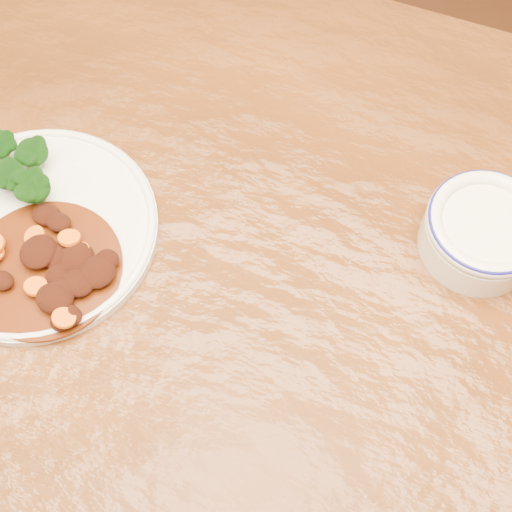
% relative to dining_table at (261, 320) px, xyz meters
% --- Properties ---
extents(ground, '(4.00, 4.00, 0.00)m').
position_rel_dining_table_xyz_m(ground, '(0.00, 0.00, -0.67)').
color(ground, '#432310').
rests_on(ground, ground).
extents(dining_table, '(1.56, 1.00, 0.75)m').
position_rel_dining_table_xyz_m(dining_table, '(0.00, 0.00, 0.00)').
color(dining_table, '#5B2F10').
rests_on(dining_table, ground).
extents(dinner_plate, '(0.26, 0.26, 0.02)m').
position_rel_dining_table_xyz_m(dinner_plate, '(-0.25, -0.04, 0.09)').
color(dinner_plate, silver).
rests_on(dinner_plate, dining_table).
extents(broccoli_florets, '(0.12, 0.09, 0.04)m').
position_rel_dining_table_xyz_m(broccoli_florets, '(-0.30, -0.00, 0.12)').
color(broccoli_florets, '#618947').
rests_on(broccoli_florets, dinner_plate).
extents(mince_stew, '(0.16, 0.16, 0.03)m').
position_rel_dining_table_xyz_m(mince_stew, '(-0.20, -0.08, 0.10)').
color(mince_stew, '#4C1A08').
rests_on(mince_stew, dinner_plate).
extents(dip_bowl, '(0.12, 0.12, 0.06)m').
position_rel_dining_table_xyz_m(dip_bowl, '(0.18, 0.14, 0.11)').
color(dip_bowl, silver).
rests_on(dip_bowl, dining_table).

